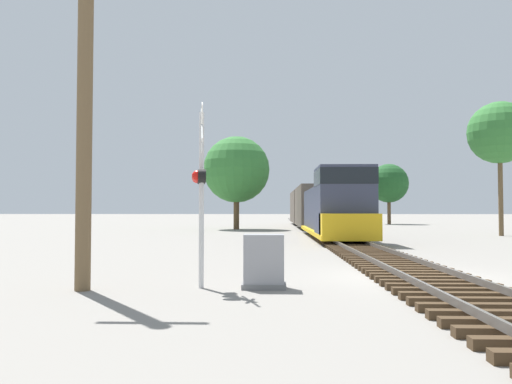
# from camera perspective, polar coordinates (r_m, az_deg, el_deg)

# --- Properties ---
(ground_plane) EXTENTS (400.00, 400.00, 0.00)m
(ground_plane) POSITION_cam_1_polar(r_m,az_deg,el_deg) (14.23, 17.87, -9.32)
(ground_plane) COLOR gray
(rail_track_bed) EXTENTS (2.60, 160.00, 0.31)m
(rail_track_bed) POSITION_cam_1_polar(r_m,az_deg,el_deg) (14.22, 17.87, -8.78)
(rail_track_bed) COLOR #42301E
(rail_track_bed) RESTS_ON ground
(freight_train) EXTENTS (2.95, 43.29, 4.12)m
(freight_train) POSITION_cam_1_polar(r_m,az_deg,el_deg) (46.18, 6.61, -1.84)
(freight_train) COLOR #33384C
(freight_train) RESTS_ON ground
(crossing_signal_near) EXTENTS (0.45, 1.01, 4.30)m
(crossing_signal_near) POSITION_cam_1_polar(r_m,az_deg,el_deg) (11.80, -6.39, 1.15)
(crossing_signal_near) COLOR silver
(crossing_signal_near) RESTS_ON ground
(relay_cabinet) EXTENTS (1.02, 0.61, 1.25)m
(relay_cabinet) POSITION_cam_1_polar(r_m,az_deg,el_deg) (11.71, 0.91, -7.99)
(relay_cabinet) COLOR slate
(relay_cabinet) RESTS_ON ground
(utility_pole) EXTENTS (1.80, 0.35, 8.00)m
(utility_pole) POSITION_cam_1_polar(r_m,az_deg,el_deg) (12.21, -19.00, 8.74)
(utility_pole) COLOR brown
(utility_pole) RESTS_ON ground
(tree_far_right) EXTENTS (4.37, 4.37, 9.46)m
(tree_far_right) POSITION_cam_1_polar(r_m,az_deg,el_deg) (39.37, 26.07, 6.07)
(tree_far_right) COLOR brown
(tree_far_right) RESTS_ON ground
(tree_mid_background) EXTENTS (6.24, 6.24, 8.74)m
(tree_mid_background) POSITION_cam_1_polar(r_m,az_deg,el_deg) (46.97, -2.25, 2.57)
(tree_mid_background) COLOR brown
(tree_mid_background) RESTS_ON ground
(tree_deep_background) EXTENTS (4.96, 4.96, 7.71)m
(tree_deep_background) POSITION_cam_1_polar(r_m,az_deg,el_deg) (66.00, 14.94, 0.96)
(tree_deep_background) COLOR brown
(tree_deep_background) RESTS_ON ground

